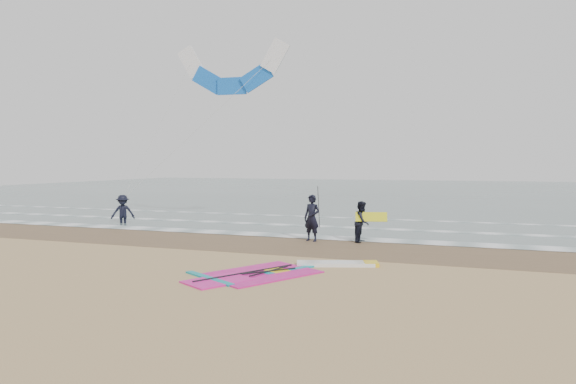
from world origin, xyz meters
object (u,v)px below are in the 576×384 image
(surf_kite, at_px, (232,73))
(person_standing, at_px, (312,218))
(windsurf_rig, at_px, (283,271))
(person_walking, at_px, (362,222))
(person_wading, at_px, (123,206))

(surf_kite, bearing_deg, person_standing, -41.08)
(surf_kite, bearing_deg, windsurf_rig, -58.10)
(person_standing, distance_m, person_walking, 2.11)
(person_standing, bearing_deg, person_walking, 26.62)
(windsurf_rig, xyz_separation_m, person_walking, (1.12, 6.63, 0.83))
(person_standing, distance_m, surf_kite, 11.21)
(person_walking, relative_size, person_wading, 0.89)
(person_standing, xyz_separation_m, person_walking, (2.06, 0.44, -0.13))
(person_wading, height_order, surf_kite, surf_kite)
(person_standing, relative_size, person_wading, 1.03)
(person_standing, xyz_separation_m, surf_kite, (-6.37, 5.55, 7.37))
(windsurf_rig, bearing_deg, person_standing, 98.66)
(windsurf_rig, height_order, person_wading, person_wading)
(person_standing, distance_m, person_wading, 11.90)
(person_walking, height_order, person_wading, person_wading)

